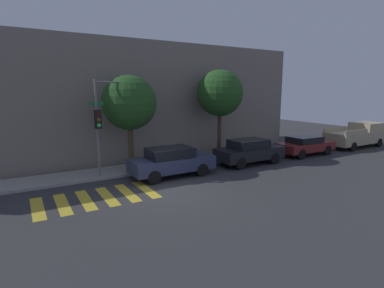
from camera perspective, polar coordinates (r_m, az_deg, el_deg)
name	(u,v)px	position (r m, az deg, el deg)	size (l,w,h in m)	color
ground_plane	(166,192)	(13.40, -5.06, -9.13)	(60.00, 60.00, 0.00)	#333335
sidewalk	(133,169)	(17.18, -11.22, -4.70)	(26.00, 2.14, 0.14)	gray
building_row	(108,101)	(20.91, -15.67, 7.84)	(26.00, 6.00, 7.40)	slate
crosswalk	(97,198)	(13.28, -17.71, -9.77)	(4.85, 2.60, 0.00)	gold
traffic_light_pole	(106,113)	(15.33, -16.12, 5.71)	(2.24, 0.56, 4.98)	slate
sedan_near_corner	(172,161)	(15.56, -3.92, -3.31)	(4.36, 1.78, 1.52)	#2D3351
sedan_middle	(249,151)	(18.45, 10.84, -1.33)	(4.25, 1.78, 1.51)	black
sedan_far_end	(305,145)	(22.07, 20.74, -0.15)	(4.25, 1.77, 1.32)	maroon
pickup_truck	(358,135)	(27.11, 29.05, 1.54)	(5.59, 2.01, 1.87)	tan
tree_near_corner	(129,103)	(16.43, -11.86, 7.63)	(2.92, 2.92, 5.23)	#4C3823
tree_midblock	(220,93)	(19.15, 5.34, 9.58)	(2.91, 2.91, 5.71)	#42301E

